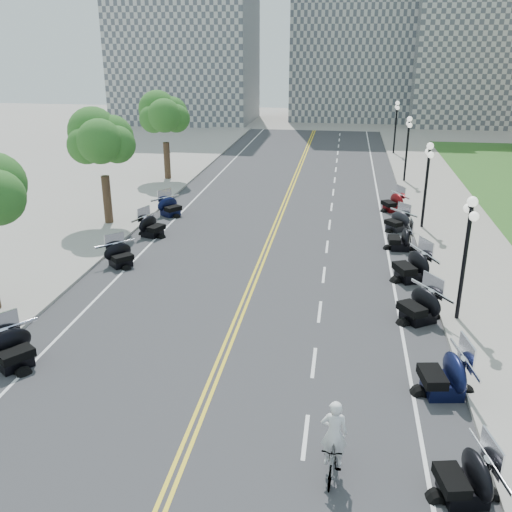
{
  "coord_description": "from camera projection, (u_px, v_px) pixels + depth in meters",
  "views": [
    {
      "loc": [
        3.85,
        -17.24,
        10.42
      ],
      "look_at": [
        0.43,
        4.79,
        2.0
      ],
      "focal_mm": 40.0,
      "sensor_mm": 36.0,
      "label": 1
    }
  ],
  "objects": [
    {
      "name": "ground",
      "position": [
        223.0,
        355.0,
        20.17
      ],
      "size": [
        160.0,
        160.0,
        0.0
      ],
      "primitive_type": "plane",
      "color": "gray"
    },
    {
      "name": "road",
      "position": [
        263.0,
        256.0,
        29.41
      ],
      "size": [
        16.0,
        90.0,
        0.01
      ],
      "primitive_type": "cube",
      "color": "#333335",
      "rests_on": "ground"
    },
    {
      "name": "centerline_yellow_a",
      "position": [
        261.0,
        256.0,
        29.43
      ],
      "size": [
        0.12,
        90.0,
        0.0
      ],
      "primitive_type": "cube",
      "color": "yellow",
      "rests_on": "road"
    },
    {
      "name": "centerline_yellow_b",
      "position": [
        266.0,
        256.0,
        29.39
      ],
      "size": [
        0.12,
        90.0,
        0.0
      ],
      "primitive_type": "cube",
      "color": "yellow",
      "rests_on": "road"
    },
    {
      "name": "edge_line_north",
      "position": [
        390.0,
        263.0,
        28.49
      ],
      "size": [
        0.12,
        90.0,
        0.0
      ],
      "primitive_type": "cube",
      "color": "white",
      "rests_on": "road"
    },
    {
      "name": "edge_line_south",
      "position": [
        144.0,
        250.0,
        30.33
      ],
      "size": [
        0.12,
        90.0,
        0.0
      ],
      "primitive_type": "cube",
      "color": "white",
      "rests_on": "road"
    },
    {
      "name": "lane_dash_5",
      "position": [
        305.0,
        436.0,
        16.01
      ],
      "size": [
        0.12,
        2.0,
        0.0
      ],
      "primitive_type": "cube",
      "color": "white",
      "rests_on": "road"
    },
    {
      "name": "lane_dash_6",
      "position": [
        314.0,
        362.0,
        19.71
      ],
      "size": [
        0.12,
        2.0,
        0.0
      ],
      "primitive_type": "cube",
      "color": "white",
      "rests_on": "road"
    },
    {
      "name": "lane_dash_7",
      "position": [
        320.0,
        312.0,
        23.4
      ],
      "size": [
        0.12,
        2.0,
        0.0
      ],
      "primitive_type": "cube",
      "color": "white",
      "rests_on": "road"
    },
    {
      "name": "lane_dash_8",
      "position": [
        324.0,
        275.0,
        27.1
      ],
      "size": [
        0.12,
        2.0,
        0.0
      ],
      "primitive_type": "cube",
      "color": "white",
      "rests_on": "road"
    },
    {
      "name": "lane_dash_9",
      "position": [
        327.0,
        247.0,
        30.8
      ],
      "size": [
        0.12,
        2.0,
        0.0
      ],
      "primitive_type": "cube",
      "color": "white",
      "rests_on": "road"
    },
    {
      "name": "lane_dash_10",
      "position": [
        330.0,
        225.0,
        34.5
      ],
      "size": [
        0.12,
        2.0,
        0.0
      ],
      "primitive_type": "cube",
      "color": "white",
      "rests_on": "road"
    },
    {
      "name": "lane_dash_11",
      "position": [
        332.0,
        207.0,
        38.19
      ],
      "size": [
        0.12,
        2.0,
        0.0
      ],
      "primitive_type": "cube",
      "color": "white",
      "rests_on": "road"
    },
    {
      "name": "lane_dash_12",
      "position": [
        333.0,
        192.0,
        41.89
      ],
      "size": [
        0.12,
        2.0,
        0.0
      ],
      "primitive_type": "cube",
      "color": "white",
      "rests_on": "road"
    },
    {
      "name": "lane_dash_13",
      "position": [
        335.0,
        180.0,
        45.59
      ],
      "size": [
        0.12,
        2.0,
        0.0
      ],
      "primitive_type": "cube",
      "color": "white",
      "rests_on": "road"
    },
    {
      "name": "lane_dash_14",
      "position": [
        336.0,
        170.0,
        49.29
      ],
      "size": [
        0.12,
        2.0,
        0.0
      ],
      "primitive_type": "cube",
      "color": "white",
      "rests_on": "road"
    },
    {
      "name": "lane_dash_15",
      "position": [
        337.0,
        161.0,
        52.98
      ],
      "size": [
        0.12,
        2.0,
        0.0
      ],
      "primitive_type": "cube",
      "color": "white",
      "rests_on": "road"
    },
    {
      "name": "lane_dash_16",
      "position": [
        338.0,
        153.0,
        56.68
      ],
      "size": [
        0.12,
        2.0,
        0.0
      ],
      "primitive_type": "cube",
      "color": "white",
      "rests_on": "road"
    },
    {
      "name": "lane_dash_17",
      "position": [
        339.0,
        146.0,
        60.38
      ],
      "size": [
        0.12,
        2.0,
        0.0
      ],
      "primitive_type": "cube",
      "color": "white",
      "rests_on": "road"
    },
    {
      "name": "lane_dash_18",
      "position": [
        339.0,
        140.0,
        64.08
      ],
      "size": [
        0.12,
        2.0,
        0.0
      ],
      "primitive_type": "cube",
      "color": "white",
      "rests_on": "road"
    },
    {
      "name": "lane_dash_19",
      "position": [
        340.0,
        135.0,
        67.78
      ],
      "size": [
        0.12,
        2.0,
        0.0
      ],
      "primitive_type": "cube",
      "color": "white",
      "rests_on": "road"
    },
    {
      "name": "sidewalk_north",
      "position": [
        475.0,
        267.0,
        27.88
      ],
      "size": [
        5.0,
        90.0,
        0.15
      ],
      "primitive_type": "cube",
      "color": "#9E9991",
      "rests_on": "ground"
    },
    {
      "name": "sidewalk_south",
      "position": [
        72.0,
        245.0,
        30.89
      ],
      "size": [
        5.0,
        90.0,
        0.15
      ],
      "primitive_type": "cube",
      "color": "#9E9991",
      "rests_on": "ground"
    },
    {
      "name": "distant_block_a",
      "position": [
        185.0,
        20.0,
        75.48
      ],
      "size": [
        18.0,
        14.0,
        26.0
      ],
      "primitive_type": "cube",
      "color": "gray",
      "rests_on": "ground"
    },
    {
      "name": "distant_block_b",
      "position": [
        354.0,
        5.0,
        77.16
      ],
      "size": [
        16.0,
        12.0,
        30.0
      ],
      "primitive_type": "cube",
      "color": "gray",
      "rests_on": "ground"
    },
    {
      "name": "distant_block_c",
      "position": [
        493.0,
        36.0,
        73.21
      ],
      "size": [
        20.0,
        14.0,
        22.0
      ],
      "primitive_type": "cube",
      "color": "gray",
      "rests_on": "ground"
    },
    {
      "name": "street_lamp_2",
      "position": [
        464.0,
        260.0,
        21.71
      ],
      "size": [
        0.5,
        1.2,
        4.9
      ],
      "primitive_type": null,
      "color": "black",
      "rests_on": "sidewalk_north"
    },
    {
      "name": "street_lamp_3",
      "position": [
        426.0,
        186.0,
        32.81
      ],
      "size": [
        0.5,
        1.2,
        4.9
      ],
      "primitive_type": null,
      "color": "black",
      "rests_on": "sidewalk_north"
    },
    {
      "name": "street_lamp_4",
      "position": [
        407.0,
        149.0,
        43.9
      ],
      "size": [
        0.5,
        1.2,
        4.9
      ],
      "primitive_type": null,
      "color": "black",
      "rests_on": "sidewalk_north"
    },
    {
      "name": "street_lamp_5",
      "position": [
        395.0,
        128.0,
        54.99
      ],
      "size": [
        0.5,
        1.2,
        4.9
      ],
      "primitive_type": null,
      "color": "black",
      "rests_on": "sidewalk_north"
    },
    {
      "name": "tree_3",
      "position": [
        102.0,
        146.0,
        32.87
      ],
      "size": [
        4.8,
        4.8,
        9.2
      ],
      "primitive_type": null,
      "color": "#235619",
      "rests_on": "sidewalk_south"
    },
    {
      "name": "tree_4",
      "position": [
        165.0,
        120.0,
        43.96
      ],
      "size": [
        4.8,
        4.8,
        9.2
      ],
      "primitive_type": null,
      "color": "#235619",
      "rests_on": "sidewalk_south"
    },
    {
      "name": "motorcycle_n_4",
      "position": [
        465.0,
        475.0,
        13.64
      ],
      "size": [
        2.32,
        2.32,
        1.37
      ],
      "primitive_type": null,
      "rotation": [
        0.0,
        0.0,
        -1.36
      ],
      "color": "black",
      "rests_on": "road"
    },
    {
      "name": "motorcycle_n_5",
      "position": [
        444.0,
        372.0,
        17.73
      ],
      "size": [
        2.52,
        2.52,
        1.53
      ],
      "primitive_type": null,
      "rotation": [
        0.0,
        0.0,
        -1.4
      ],
      "color": "black",
      "rests_on": "road"
    },
    {
      "name": "motorcycle_n_6",
      "position": [
        419.0,
        304.0,
        22.41
      ],
      "size": [
        2.94,
        2.94,
        1.49
      ],
      "primitive_type": null,
      "rotation": [
        0.0,
        0.0,
        -0.99
      ],
      "color": "black",
      "rests_on": "road"
    },
    {
      "name": "motorcycle_n_7",
      "position": [
        412.0,
        264.0,
        26.24
      ],
      "size": [
        2.94,
        2.94,
        1.56
      ],
      "primitive_type": null,
      "rotation": [
        0.0,
        0.0,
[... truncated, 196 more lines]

